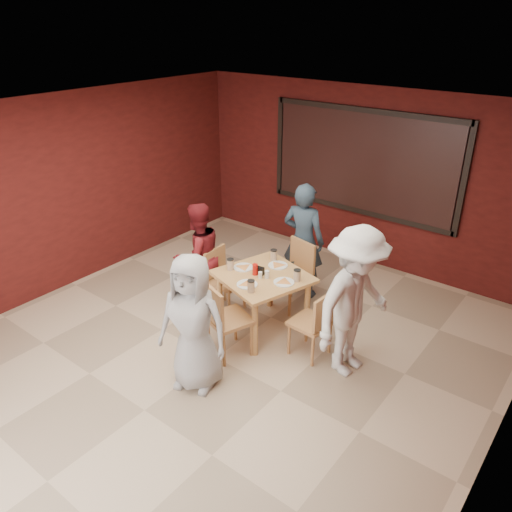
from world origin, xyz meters
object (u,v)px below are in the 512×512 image
Objects in this scene: chair_back at (295,270)px; chair_front at (223,316)px; chair_left at (222,276)px; diner_back at (303,241)px; diner_front at (193,323)px; chair_right at (316,320)px; diner_right at (355,303)px; diner_left at (198,256)px; dining_table at (263,282)px.

chair_front is at bearing -90.55° from chair_back.
diner_back reaches higher than chair_left.
chair_right is at bearing 38.57° from diner_front.
diner_front is (0.81, -1.37, 0.30)m from chair_left.
chair_front is 1.85m from diner_back.
diner_front is at bearing -122.54° from chair_right.
diner_right is at bearing -31.51° from chair_back.
chair_front is at bearing -143.11° from chair_right.
diner_right is (2.04, -0.10, 0.40)m from chair_left.
diner_back reaches higher than diner_front.
chair_right is 0.59m from diner_right.
diner_front reaches higher than chair_left.
diner_left is at bearing 146.76° from chair_front.
chair_back is 1.57m from diner_right.
dining_table is 1.41× the size of chair_right.
diner_right is at bearing -2.85° from chair_left.
diner_left is (-1.15, 1.26, -0.04)m from diner_front.
chair_back is 1.20m from chair_right.
chair_left is at bearing 175.19° from dining_table.
chair_left is 0.52× the size of diner_back.
dining_table is 1.43× the size of chair_left.
dining_table is 0.70× the size of diner_right.
chair_left is 1.62m from diner_front.
diner_left reaches higher than chair_left.
chair_front is 1.09m from chair_right.
diner_left is at bearing 98.51° from diner_right.
chair_back is 1.36m from diner_left.
chair_front reaches higher than dining_table.
chair_back is 0.56× the size of diner_back.
chair_back is 1.02m from chair_left.
chair_left is 0.49× the size of diner_right.
diner_back is (-0.95, 1.17, 0.34)m from chair_right.
diner_back reaches higher than dining_table.
chair_right is (1.60, -0.15, 0.01)m from chair_left.
diner_back is at bearing 106.70° from chair_back.
chair_back is 1.06× the size of chair_right.
diner_right reaches higher than diner_front.
dining_table is 1.31m from diner_right.
dining_table is at bearing 174.33° from chair_right.
diner_back is at bearing 129.23° from chair_right.
chair_right is at bearing -5.27° from chair_left.
diner_right reaches higher than chair_left.
chair_front is 1.02× the size of chair_back.
diner_left is (-0.33, -0.11, 0.26)m from chair_left.
chair_right is (0.86, -0.84, -0.03)m from chair_back.
dining_table is at bearing -89.19° from chair_back.
diner_left is at bearing -161.92° from chair_left.
chair_left is 0.43m from diner_left.
diner_back is 1.79m from diner_right.
chair_back is at bearing 98.12° from diner_back.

